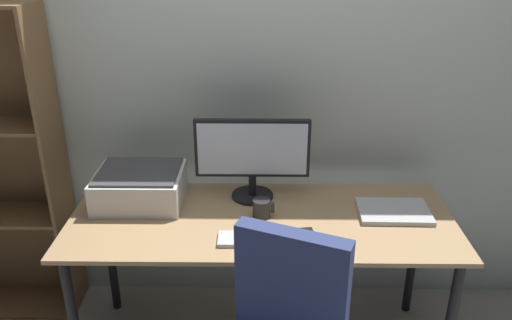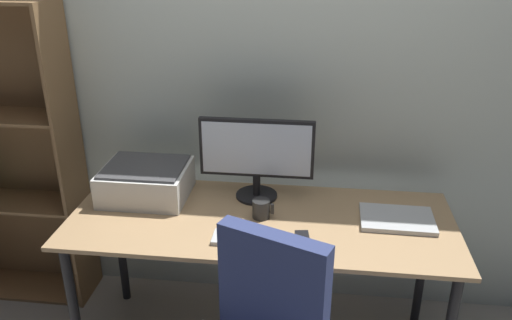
{
  "view_description": "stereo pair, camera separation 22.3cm",
  "coord_description": "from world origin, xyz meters",
  "px_view_note": "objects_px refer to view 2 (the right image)",
  "views": [
    {
      "loc": [
        0.0,
        -2.02,
        1.91
      ],
      "look_at": [
        -0.02,
        0.02,
        1.01
      ],
      "focal_mm": 36.45,
      "sensor_mm": 36.0,
      "label": 1
    },
    {
      "loc": [
        0.22,
        -2.01,
        1.91
      ],
      "look_at": [
        -0.02,
        0.02,
        1.01
      ],
      "focal_mm": 36.45,
      "sensor_mm": 36.0,
      "label": 2
    }
  ],
  "objects_px": {
    "bookshelf": "(10,159)",
    "monitor": "(257,153)",
    "mouse": "(302,240)",
    "printer": "(146,181)",
    "desk": "(261,233)",
    "keyboard": "(247,239)",
    "laptop": "(397,219)",
    "coffee_mug": "(262,209)"
  },
  "relations": [
    {
      "from": "keyboard",
      "to": "bookshelf",
      "type": "relative_size",
      "value": 0.18
    },
    {
      "from": "desk",
      "to": "coffee_mug",
      "type": "bearing_deg",
      "value": 66.44
    },
    {
      "from": "keyboard",
      "to": "printer",
      "type": "bearing_deg",
      "value": 147.38
    },
    {
      "from": "monitor",
      "to": "printer",
      "type": "height_order",
      "value": "monitor"
    },
    {
      "from": "keyboard",
      "to": "printer",
      "type": "relative_size",
      "value": 0.72
    },
    {
      "from": "laptop",
      "to": "printer",
      "type": "height_order",
      "value": "printer"
    },
    {
      "from": "desk",
      "to": "monitor",
      "type": "bearing_deg",
      "value": 102.27
    },
    {
      "from": "monitor",
      "to": "bookshelf",
      "type": "relative_size",
      "value": 0.33
    },
    {
      "from": "bookshelf",
      "to": "keyboard",
      "type": "bearing_deg",
      "value": -21.67
    },
    {
      "from": "mouse",
      "to": "coffee_mug",
      "type": "relative_size",
      "value": 1.02
    },
    {
      "from": "laptop",
      "to": "bookshelf",
      "type": "height_order",
      "value": "bookshelf"
    },
    {
      "from": "keyboard",
      "to": "coffee_mug",
      "type": "relative_size",
      "value": 3.07
    },
    {
      "from": "coffee_mug",
      "to": "bookshelf",
      "type": "height_order",
      "value": "bookshelf"
    },
    {
      "from": "monitor",
      "to": "printer",
      "type": "xyz_separation_m",
      "value": [
        -0.53,
        -0.06,
        -0.15
      ]
    },
    {
      "from": "printer",
      "to": "laptop",
      "type": "bearing_deg",
      "value": -4.87
    },
    {
      "from": "printer",
      "to": "coffee_mug",
      "type": "bearing_deg",
      "value": -13.45
    },
    {
      "from": "mouse",
      "to": "printer",
      "type": "relative_size",
      "value": 0.24
    },
    {
      "from": "printer",
      "to": "monitor",
      "type": "bearing_deg",
      "value": 6.28
    },
    {
      "from": "monitor",
      "to": "laptop",
      "type": "xyz_separation_m",
      "value": [
        0.64,
        -0.16,
        -0.22
      ]
    },
    {
      "from": "desk",
      "to": "coffee_mug",
      "type": "relative_size",
      "value": 18.23
    },
    {
      "from": "keyboard",
      "to": "coffee_mug",
      "type": "bearing_deg",
      "value": 78.87
    },
    {
      "from": "monitor",
      "to": "keyboard",
      "type": "height_order",
      "value": "monitor"
    },
    {
      "from": "laptop",
      "to": "bookshelf",
      "type": "distance_m",
      "value": 2.01
    },
    {
      "from": "desk",
      "to": "keyboard",
      "type": "xyz_separation_m",
      "value": [
        -0.03,
        -0.19,
        0.09
      ]
    },
    {
      "from": "desk",
      "to": "monitor",
      "type": "relative_size",
      "value": 3.2
    },
    {
      "from": "bookshelf",
      "to": "monitor",
      "type": "bearing_deg",
      "value": -6.0
    },
    {
      "from": "monitor",
      "to": "coffee_mug",
      "type": "height_order",
      "value": "monitor"
    },
    {
      "from": "monitor",
      "to": "laptop",
      "type": "relative_size",
      "value": 1.68
    },
    {
      "from": "desk",
      "to": "printer",
      "type": "relative_size",
      "value": 4.3
    },
    {
      "from": "printer",
      "to": "desk",
      "type": "bearing_deg",
      "value": -14.26
    },
    {
      "from": "desk",
      "to": "keyboard",
      "type": "bearing_deg",
      "value": -100.11
    },
    {
      "from": "mouse",
      "to": "bookshelf",
      "type": "xyz_separation_m",
      "value": [
        -1.57,
        0.52,
        0.05
      ]
    },
    {
      "from": "keyboard",
      "to": "printer",
      "type": "distance_m",
      "value": 0.64
    },
    {
      "from": "keyboard",
      "to": "bookshelf",
      "type": "height_order",
      "value": "bookshelf"
    },
    {
      "from": "desk",
      "to": "bookshelf",
      "type": "relative_size",
      "value": 1.05
    },
    {
      "from": "coffee_mug",
      "to": "laptop",
      "type": "relative_size",
      "value": 0.29
    },
    {
      "from": "coffee_mug",
      "to": "laptop",
      "type": "xyz_separation_m",
      "value": [
        0.6,
        0.04,
        -0.03
      ]
    },
    {
      "from": "desk",
      "to": "keyboard",
      "type": "height_order",
      "value": "keyboard"
    },
    {
      "from": "mouse",
      "to": "coffee_mug",
      "type": "height_order",
      "value": "coffee_mug"
    },
    {
      "from": "desk",
      "to": "bookshelf",
      "type": "distance_m",
      "value": 1.43
    },
    {
      "from": "keyboard",
      "to": "printer",
      "type": "height_order",
      "value": "printer"
    },
    {
      "from": "printer",
      "to": "mouse",
      "type": "bearing_deg",
      "value": -23.12
    }
  ]
}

